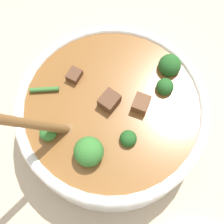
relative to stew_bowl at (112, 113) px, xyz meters
name	(u,v)px	position (x,y,z in m)	size (l,w,h in m)	color
ground_plane	(112,124)	(0.00, 0.00, -0.05)	(4.00, 4.00, 0.00)	#C6B293
stew_bowl	(112,113)	(0.00, 0.00, 0.00)	(0.30, 0.29, 0.22)	white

